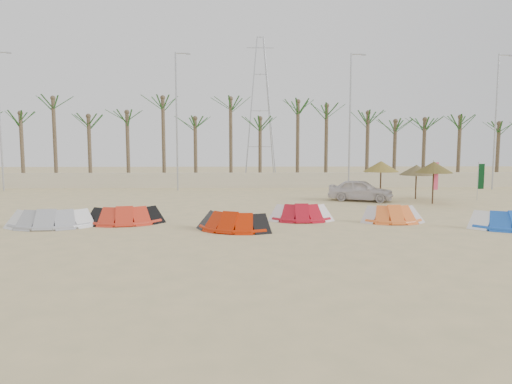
{
  "coord_description": "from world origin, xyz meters",
  "views": [
    {
      "loc": [
        -0.62,
        -17.12,
        3.71
      ],
      "look_at": [
        0.0,
        6.0,
        1.3
      ],
      "focal_mm": 32.0,
      "sensor_mm": 36.0,
      "label": 1
    }
  ],
  "objects_px": {
    "kite_red_right": "(300,212)",
    "kite_orange": "(391,213)",
    "kite_grey": "(52,217)",
    "kite_red_mid": "(233,220)",
    "kite_red_left": "(127,214)",
    "parasol_left": "(381,166)",
    "car": "(361,190)",
    "kite_blue": "(510,219)",
    "parasol_right": "(416,170)",
    "parasol_mid": "(434,167)"
  },
  "relations": [
    {
      "from": "kite_grey",
      "to": "parasol_right",
      "type": "distance_m",
      "value": 22.85
    },
    {
      "from": "parasol_right",
      "to": "kite_red_mid",
      "type": "bearing_deg",
      "value": -138.13
    },
    {
      "from": "kite_red_left",
      "to": "car",
      "type": "distance_m",
      "value": 15.6
    },
    {
      "from": "kite_orange",
      "to": "parasol_right",
      "type": "distance_m",
      "value": 10.39
    },
    {
      "from": "kite_red_mid",
      "to": "parasol_left",
      "type": "relative_size",
      "value": 1.39
    },
    {
      "from": "kite_grey",
      "to": "kite_red_right",
      "type": "xyz_separation_m",
      "value": [
        11.54,
        1.38,
        -0.0
      ]
    },
    {
      "from": "kite_red_right",
      "to": "kite_orange",
      "type": "height_order",
      "value": "same"
    },
    {
      "from": "parasol_left",
      "to": "parasol_right",
      "type": "distance_m",
      "value": 3.08
    },
    {
      "from": "kite_blue",
      "to": "parasol_left",
      "type": "distance_m",
      "value": 10.34
    },
    {
      "from": "parasol_left",
      "to": "parasol_mid",
      "type": "distance_m",
      "value": 3.21
    },
    {
      "from": "kite_grey",
      "to": "parasol_right",
      "type": "height_order",
      "value": "parasol_right"
    },
    {
      "from": "kite_red_mid",
      "to": "car",
      "type": "height_order",
      "value": "car"
    },
    {
      "from": "kite_red_right",
      "to": "parasol_left",
      "type": "distance_m",
      "value": 9.76
    },
    {
      "from": "kite_blue",
      "to": "kite_red_right",
      "type": "bearing_deg",
      "value": 165.14
    },
    {
      "from": "kite_grey",
      "to": "kite_red_left",
      "type": "relative_size",
      "value": 1.03
    },
    {
      "from": "parasol_mid",
      "to": "car",
      "type": "bearing_deg",
      "value": 159.42
    },
    {
      "from": "parasol_right",
      "to": "kite_grey",
      "type": "bearing_deg",
      "value": -154.19
    },
    {
      "from": "car",
      "to": "parasol_mid",
      "type": "bearing_deg",
      "value": -87.87
    },
    {
      "from": "kite_blue",
      "to": "car",
      "type": "relative_size",
      "value": 0.91
    },
    {
      "from": "kite_red_mid",
      "to": "parasol_mid",
      "type": "height_order",
      "value": "parasol_mid"
    },
    {
      "from": "kite_grey",
      "to": "parasol_left",
      "type": "distance_m",
      "value": 19.82
    },
    {
      "from": "kite_red_left",
      "to": "parasol_left",
      "type": "distance_m",
      "value": 16.66
    },
    {
      "from": "parasol_mid",
      "to": "parasol_right",
      "type": "distance_m",
      "value": 2.57
    },
    {
      "from": "kite_grey",
      "to": "kite_orange",
      "type": "relative_size",
      "value": 1.29
    },
    {
      "from": "parasol_mid",
      "to": "parasol_right",
      "type": "height_order",
      "value": "parasol_mid"
    },
    {
      "from": "kite_grey",
      "to": "kite_blue",
      "type": "height_order",
      "value": "same"
    },
    {
      "from": "kite_red_mid",
      "to": "kite_orange",
      "type": "bearing_deg",
      "value": 13.64
    },
    {
      "from": "kite_red_right",
      "to": "parasol_mid",
      "type": "xyz_separation_m",
      "value": [
        9.1,
        6.0,
        1.88
      ]
    },
    {
      "from": "parasol_left",
      "to": "parasol_mid",
      "type": "bearing_deg",
      "value": -24.29
    },
    {
      "from": "kite_red_left",
      "to": "kite_red_right",
      "type": "bearing_deg",
      "value": 4.05
    },
    {
      "from": "kite_red_right",
      "to": "kite_orange",
      "type": "distance_m",
      "value": 4.36
    },
    {
      "from": "kite_grey",
      "to": "car",
      "type": "relative_size",
      "value": 0.91
    },
    {
      "from": "kite_red_left",
      "to": "car",
      "type": "bearing_deg",
      "value": 31.53
    },
    {
      "from": "parasol_right",
      "to": "parasol_mid",
      "type": "bearing_deg",
      "value": -87.47
    },
    {
      "from": "kite_red_left",
      "to": "kite_orange",
      "type": "height_order",
      "value": "same"
    },
    {
      "from": "kite_red_right",
      "to": "car",
      "type": "xyz_separation_m",
      "value": [
        4.93,
        7.57,
        0.29
      ]
    },
    {
      "from": "kite_red_right",
      "to": "kite_blue",
      "type": "distance_m",
      "value": 9.42
    },
    {
      "from": "kite_red_left",
      "to": "car",
      "type": "relative_size",
      "value": 0.88
    },
    {
      "from": "kite_grey",
      "to": "kite_orange",
      "type": "distance_m",
      "value": 15.88
    },
    {
      "from": "kite_grey",
      "to": "kite_red_right",
      "type": "distance_m",
      "value": 11.62
    },
    {
      "from": "kite_red_left",
      "to": "kite_orange",
      "type": "bearing_deg",
      "value": -0.05
    },
    {
      "from": "parasol_left",
      "to": "parasol_mid",
      "type": "height_order",
      "value": "parasol_mid"
    },
    {
      "from": "kite_red_mid",
      "to": "kite_red_left",
      "type": "bearing_deg",
      "value": 159.99
    },
    {
      "from": "kite_grey",
      "to": "kite_orange",
      "type": "height_order",
      "value": "same"
    },
    {
      "from": "kite_red_right",
      "to": "kite_blue",
      "type": "height_order",
      "value": "same"
    },
    {
      "from": "parasol_right",
      "to": "car",
      "type": "distance_m",
      "value": 4.37
    },
    {
      "from": "kite_blue",
      "to": "parasol_left",
      "type": "height_order",
      "value": "parasol_left"
    },
    {
      "from": "kite_grey",
      "to": "kite_blue",
      "type": "distance_m",
      "value": 20.67
    },
    {
      "from": "kite_blue",
      "to": "parasol_mid",
      "type": "height_order",
      "value": "parasol_mid"
    },
    {
      "from": "kite_orange",
      "to": "parasol_left",
      "type": "distance_m",
      "value": 8.35
    }
  ]
}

